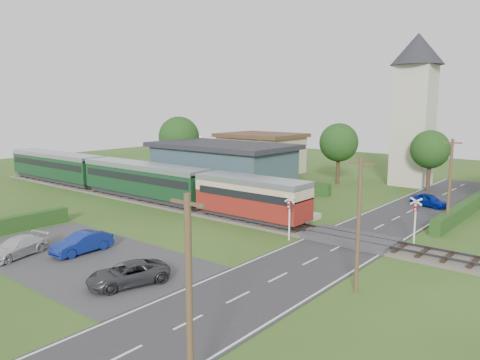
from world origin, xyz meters
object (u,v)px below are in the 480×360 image
Objects in this scene: car_on_road at (429,200)px; car_park_dark at (128,274)px; crossing_signal_near at (289,211)px; pedestrian_near at (222,195)px; station_building at (222,167)px; car_park_blue at (82,243)px; crossing_signal_far at (415,214)px; car_park_silver at (17,247)px; equipment_hut at (135,174)px; train at (124,176)px; church_tower at (415,98)px; pedestrian_far at (145,181)px; house_west at (261,153)px.

car_park_dark reaches higher than car_on_road.
crossing_signal_near is 2.15× the size of pedestrian_near.
station_building is 4.03× the size of car_park_blue.
pedestrian_near reaches higher than car_park_blue.
car_on_road is at bearing 102.98° from crossing_signal_far.
station_building is 19.98m from crossing_signal_near.
crossing_signal_near is 0.79× the size of car_park_silver.
train is (2.37, -3.20, 0.43)m from equipment_hut.
equipment_hut is 31.04m from car_on_road.
church_tower is (23.00, 22.80, 8.48)m from equipment_hut.
church_tower is 10.68× the size of pedestrian_far.
pedestrian_far is (-5.48, -6.37, -1.42)m from station_building.
crossing_signal_far is 0.79× the size of car_park_silver.
crossing_signal_near is at bearing 169.11° from pedestrian_near.
car_park_silver is (5.16, -25.49, -2.01)m from station_building.
car_park_dark is (19.44, -37.99, -2.11)m from house_west.
house_west is 2.50× the size of car_park_dark.
church_tower is 5.01× the size of car_on_road.
church_tower reaches higher than car_on_road.
train is at bearing -91.57° from house_west.
car_park_silver is 9.40m from car_park_dark.
house_west is at bearing 108.81° from car_park_blue.
station_building is at bearing -32.52° from pedestrian_far.
train reaches higher than car_park_dark.
crossing_signal_far is 1.99× the size of pedestrian_far.
car_park_blue reaches higher than car_park_silver.
crossing_signal_near is (22.03, -2.41, -0.04)m from train.
car_park_blue is at bearing -135.01° from crossing_signal_far.
church_tower is at bearing -33.04° from pedestrian_far.
train is 10.88× the size of car_park_blue.
crossing_signal_near is at bearing -177.43° from car_on_road.
equipment_hut is 0.06× the size of train.
car_park_blue is (-15.88, -15.88, -1.41)m from crossing_signal_far.
car_on_road is at bearing 29.61° from train.
car_park_silver is at bearing -128.57° from crossing_signal_near.
train is 9.99× the size of car_park_dark.
train is 11.66m from pedestrian_near.
house_west reaches higher than train.
equipment_hut is 22.95m from car_park_blue.
house_west is 27.01m from car_on_road.
crossing_signal_far reaches higher than pedestrian_near.
car_park_dark is (14.44, -23.99, -2.01)m from station_building.
car_park_blue is at bearing -70.78° from house_west.
train is 4.00× the size of house_west.
station_building is 4.88× the size of crossing_signal_far.
pedestrian_far is at bearing 128.92° from car_park_blue.
equipment_hut is 9.92m from station_building.
car_on_road is 30.60m from car_park_dark.
equipment_hut is 28.91m from car_park_dark.
equipment_hut is 25.04m from crossing_signal_near.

